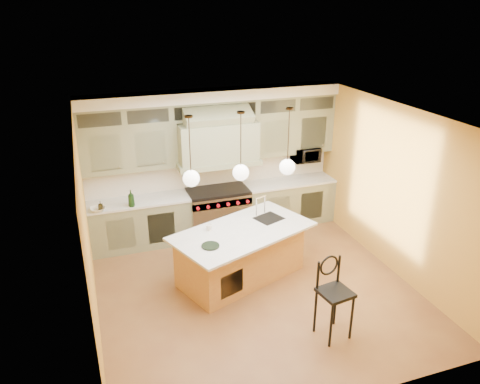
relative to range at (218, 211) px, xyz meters
name	(u,v)px	position (x,y,z in m)	size (l,w,h in m)	color
floor	(256,290)	(0.00, -2.14, -0.49)	(5.00, 5.00, 0.00)	brown
ceiling	(258,117)	(0.00, -2.14, 2.41)	(5.00, 5.00, 0.00)	white
wall_back	(212,161)	(0.00, 0.36, 0.96)	(5.00, 5.00, 0.00)	gold
wall_front	(340,303)	(0.00, -4.64, 0.96)	(5.00, 5.00, 0.00)	gold
wall_left	(87,235)	(-2.50, -2.14, 0.96)	(5.00, 5.00, 0.00)	gold
wall_right	(394,190)	(2.50, -2.14, 0.96)	(5.00, 5.00, 0.00)	gold
back_cabinetry	(216,166)	(0.00, 0.09, 0.94)	(5.00, 0.77, 2.90)	gray
range	(218,211)	(0.00, 0.00, 0.00)	(1.20, 0.74, 0.96)	silver
kitchen_island	(241,253)	(-0.10, -1.69, -0.01)	(2.60, 1.98, 1.35)	#AE703D
counter_stool	(334,293)	(0.63, -3.51, 0.20)	(0.48, 0.48, 1.20)	black
microwave	(306,154)	(1.95, 0.11, 0.96)	(0.54, 0.37, 0.30)	black
oil_bottle_a	(131,198)	(-1.70, -0.22, 0.61)	(0.12, 0.12, 0.32)	black
oil_bottle_b	(101,206)	(-2.25, -0.22, 0.54)	(0.08, 0.08, 0.17)	black
fruit_bowl	(98,209)	(-2.30, -0.22, 0.49)	(0.26, 0.26, 0.06)	white
cup	(209,227)	(-0.61, -1.56, 0.48)	(0.11, 0.11, 0.10)	white
pendant_left	(191,177)	(-0.90, -1.69, 1.46)	(0.26, 0.26, 1.11)	#2D2319
pendant_center	(241,171)	(-0.10, -1.69, 1.46)	(0.26, 0.26, 1.11)	#2D2319
pendant_right	(287,165)	(0.70, -1.69, 1.46)	(0.26, 0.26, 1.11)	#2D2319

